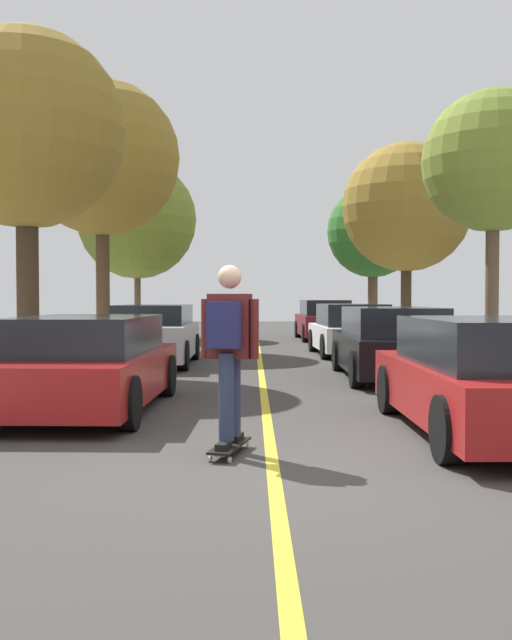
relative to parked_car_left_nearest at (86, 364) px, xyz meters
The scene contains 16 objects.
ground 4.04m from the parked_car_left_nearest, 52.24° to the right, with size 80.00×80.00×0.00m, color #3D3A38.
center_line 2.66m from the parked_car_left_nearest, 19.19° to the left, with size 0.12×39.20×0.01m, color gold.
parked_car_left_nearest is the anchor object (origin of this frame).
parked_car_left_near 6.71m from the parked_car_left_nearest, 90.00° to the left, with size 1.86×4.11×1.37m.
parked_car_right_nearest 5.19m from the parked_car_left_nearest, 19.76° to the right, with size 1.85×4.29×1.31m.
parked_car_right_near 6.20m from the parked_car_left_nearest, 38.09° to the left, with size 1.92×4.32×1.35m.
parked_car_right_far 10.54m from the parked_car_left_nearest, 62.41° to the left, with size 2.01×4.07×1.37m.
parked_car_right_farthest 17.15m from the parked_car_left_nearest, 73.46° to the left, with size 1.95×4.49×1.45m.
street_tree_left_nearest 6.42m from the parked_car_left_nearest, 116.06° to the left, with size 3.87×3.87×6.62m.
street_tree_left_near 12.70m from the parked_car_left_nearest, 100.61° to the left, with size 4.56×4.56×7.77m.
street_tree_left_far 18.43m from the parked_car_left_nearest, 96.86° to the left, with size 4.53×4.53×6.65m.
street_tree_right_nearest 9.11m from the parked_car_left_nearest, 32.92° to the left, with size 2.81×2.81×5.51m.
street_tree_right_near 14.83m from the parked_car_left_nearest, 60.68° to the left, with size 3.98×3.98×6.18m.
street_tree_right_far 20.26m from the parked_car_left_nearest, 69.36° to the left, with size 3.62×3.62×5.82m.
skateboard 3.46m from the parked_car_left_nearest, 53.38° to the right, with size 0.42×0.87×0.10m.
skateboarder 3.46m from the parked_car_left_nearest, 53.82° to the right, with size 0.58×0.70×1.75m.
Camera 1 is at (-0.19, -6.55, 1.53)m, focal length 40.29 mm.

